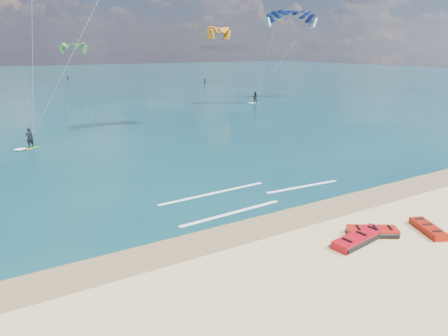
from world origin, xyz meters
The scene contains 10 objects.
ground centered at (0.00, 40.00, 0.00)m, with size 320.00×320.00×0.00m, color tan.
wet_sand_strip centered at (0.00, 3.00, 0.00)m, with size 320.00×2.40×0.01m, color brown.
sea centered at (0.00, 104.00, 0.02)m, with size 320.00×200.00×0.04m, color #0B343D.
packed_kite_left centered at (1.62, -0.61, 0.00)m, with size 3.25×1.17×0.42m, color #B10915, non-canonical shape.
packed_kite_mid centered at (2.72, -0.43, 0.00)m, with size 2.47×1.16×0.42m, color red, non-canonical shape.
packed_kite_right centered at (5.27, -1.54, 0.00)m, with size 2.32×1.03×0.38m, color #A01506, non-canonical shape.
kitesurfer_main centered at (-6.90, 23.61, 9.29)m, with size 10.98×6.04×17.96m.
kitesurfer_far centered at (26.11, 38.33, 7.79)m, with size 9.88×6.38×14.82m.
shoreline_foam centered at (0.31, 6.56, 0.04)m, with size 11.75×3.64×0.01m.
distant_kites centered at (-6.46, 79.19, 5.58)m, with size 74.36×40.96×12.34m.
Camera 1 is at (-11.81, -11.50, 8.38)m, focal length 32.00 mm.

